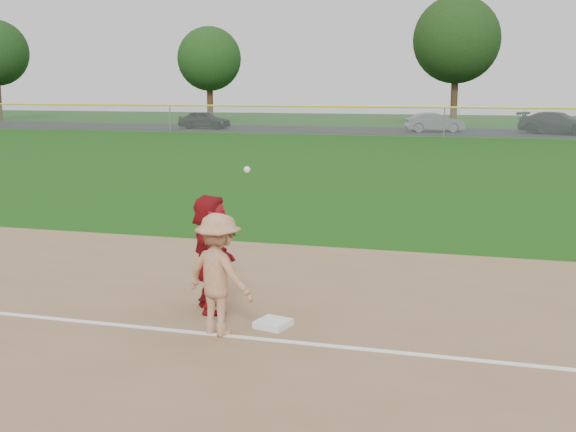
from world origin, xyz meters
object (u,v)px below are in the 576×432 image
(first_base, at_px, (273,323))
(car_right, at_px, (558,123))
(base_runner, at_px, (210,253))
(car_left, at_px, (205,120))
(car_mid, at_px, (435,122))

(first_base, distance_m, car_right, 46.12)
(first_base, relative_size, base_runner, 0.24)
(base_runner, bearing_deg, car_left, -6.45)
(base_runner, height_order, car_right, base_runner)
(car_left, xyz_separation_m, car_mid, (18.16, 0.67, 0.00))
(car_left, xyz_separation_m, car_right, (26.80, 0.47, 0.08))
(car_right, bearing_deg, car_left, 112.95)
(car_mid, relative_size, car_right, 0.80)
(first_base, bearing_deg, car_right, 80.87)
(base_runner, xyz_separation_m, car_mid, (-0.19, 45.25, -0.19))
(first_base, height_order, base_runner, base_runner)
(base_runner, bearing_deg, car_right, -39.45)
(first_base, xyz_separation_m, car_right, (7.32, 45.53, 0.73))
(car_left, height_order, car_mid, car_mid)
(first_base, distance_m, car_left, 49.09)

